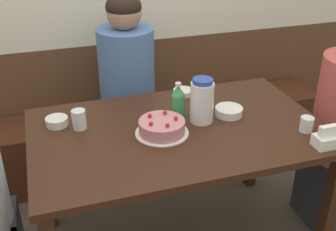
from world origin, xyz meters
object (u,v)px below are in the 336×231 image
at_px(bowl_soup_white, 183,92).
at_px(bench_seat, 139,139).
at_px(birthday_cake, 162,127).
at_px(water_pitcher, 202,101).
at_px(bowl_rice_small, 57,122).
at_px(glass_tumbler_short, 307,124).
at_px(person_pale_blue_shirt, 128,98).
at_px(bowl_side_dish, 229,111).
at_px(glass_water_tall, 79,119).
at_px(napkin_holder, 327,139).
at_px(soju_bottle, 178,102).

bearing_deg(bowl_soup_white, bench_seat, 107.77).
bearing_deg(birthday_cake, water_pitcher, 14.83).
bearing_deg(bowl_rice_small, glass_tumbler_short, -20.41).
bearing_deg(birthday_cake, person_pale_blue_shirt, 90.42).
distance_m(birthday_cake, bowl_side_dish, 0.39).
relative_size(water_pitcher, bowl_rice_small, 2.08).
xyz_separation_m(birthday_cake, bowl_rice_small, (-0.46, 0.23, -0.01)).
bearing_deg(glass_water_tall, bench_seat, 56.60).
bearing_deg(bench_seat, glass_water_tall, -123.40).
bearing_deg(water_pitcher, bench_seat, 99.51).
bearing_deg(napkin_holder, bowl_rice_small, 153.40).
xyz_separation_m(water_pitcher, napkin_holder, (0.44, -0.39, -0.07)).
bearing_deg(water_pitcher, glass_water_tall, 169.40).
height_order(bowl_side_dish, person_pale_blue_shirt, person_pale_blue_shirt).
height_order(soju_bottle, bowl_rice_small, soju_bottle).
bearing_deg(glass_tumbler_short, person_pale_blue_shirt, 126.39).
bearing_deg(bowl_soup_white, birthday_cake, -122.45).
xyz_separation_m(napkin_holder, glass_tumbler_short, (-0.00, 0.15, -0.00)).
height_order(soju_bottle, glass_water_tall, soju_bottle).
height_order(water_pitcher, glass_water_tall, water_pitcher).
distance_m(bench_seat, water_pitcher, 1.03).
bearing_deg(glass_water_tall, bowl_soup_white, 19.27).
distance_m(birthday_cake, glass_water_tall, 0.40).
height_order(napkin_holder, bowl_soup_white, napkin_holder).
xyz_separation_m(bench_seat, glass_water_tall, (-0.45, -0.68, 0.58)).
distance_m(water_pitcher, bowl_soup_white, 0.33).
relative_size(bowl_soup_white, glass_water_tall, 1.16).
bearing_deg(bowl_side_dish, person_pale_blue_shirt, 120.99).
height_order(birthday_cake, water_pitcher, water_pitcher).
bearing_deg(person_pale_blue_shirt, soju_bottle, 12.14).
height_order(bowl_rice_small, glass_water_tall, glass_water_tall).
height_order(glass_water_tall, glass_tumbler_short, glass_water_tall).
bearing_deg(person_pale_blue_shirt, bowl_rice_small, -43.46).
xyz_separation_m(bench_seat, bowl_side_dish, (0.29, -0.78, 0.56)).
relative_size(birthday_cake, napkin_holder, 2.30).
bearing_deg(bench_seat, bowl_soup_white, -72.23).
xyz_separation_m(birthday_cake, glass_water_tall, (-0.36, 0.17, 0.01)).
xyz_separation_m(bowl_soup_white, bowl_rice_small, (-0.70, -0.15, 0.01)).
bearing_deg(glass_tumbler_short, bowl_soup_white, 126.49).
bearing_deg(bowl_rice_small, water_pitcher, -14.13).
bearing_deg(bench_seat, water_pitcher, -80.49).
distance_m(bowl_rice_small, person_pale_blue_shirt, 0.69).
bearing_deg(napkin_holder, water_pitcher, 138.41).
bearing_deg(bench_seat, bowl_side_dish, -69.54).
relative_size(bench_seat, birthday_cake, 10.62).
xyz_separation_m(birthday_cake, napkin_holder, (0.66, -0.33, 0.00)).
distance_m(bowl_side_dish, person_pale_blue_shirt, 0.76).
bearing_deg(napkin_holder, person_pale_blue_shirt, 122.54).
bearing_deg(bench_seat, soju_bottle, -87.42).
distance_m(bench_seat, birthday_cake, 1.03).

